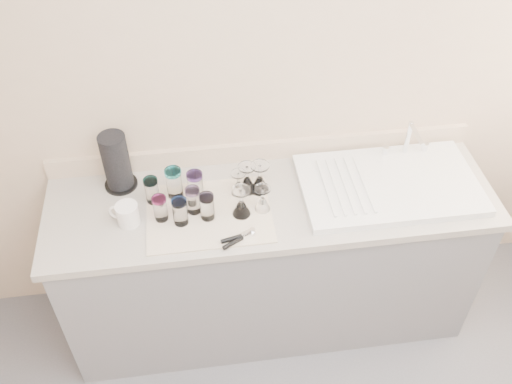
{
  "coord_description": "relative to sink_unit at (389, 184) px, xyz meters",
  "views": [
    {
      "loc": [
        -0.33,
        -0.63,
        2.73
      ],
      "look_at": [
        -0.08,
        1.15,
        1.0
      ],
      "focal_mm": 40.0,
      "sensor_mm": 36.0,
      "label": 1
    }
  ],
  "objects": [
    {
      "name": "tumbler_purple",
      "position": [
        -0.89,
        0.04,
        0.06
      ],
      "size": [
        0.07,
        0.07,
        0.15
      ],
      "color": "white",
      "rests_on": "dish_towel"
    },
    {
      "name": "goblet_front_right",
      "position": [
        -0.61,
        -0.07,
        0.03
      ],
      "size": [
        0.07,
        0.07,
        0.13
      ],
      "color": "white",
      "rests_on": "dish_towel"
    },
    {
      "name": "sink_unit",
      "position": [
        0.0,
        0.0,
        0.0
      ],
      "size": [
        0.82,
        0.5,
        0.22
      ],
      "color": "white",
      "rests_on": "counter_unit"
    },
    {
      "name": "tumbler_magenta",
      "position": [
        -1.05,
        -0.07,
        0.05
      ],
      "size": [
        0.06,
        0.06,
        0.12
      ],
      "color": "white",
      "rests_on": "dish_towel"
    },
    {
      "name": "tumbler_lavender",
      "position": [
        -0.85,
        -0.09,
        0.05
      ],
      "size": [
        0.07,
        0.07,
        0.13
      ],
      "color": "white",
      "rests_on": "dish_towel"
    },
    {
      "name": "can_opener",
      "position": [
        -0.73,
        -0.24,
        -0.0
      ],
      "size": [
        0.15,
        0.1,
        0.02
      ],
      "color": "silver",
      "rests_on": "dish_towel"
    },
    {
      "name": "tumbler_cyan",
      "position": [
        -0.99,
        0.07,
        0.07
      ],
      "size": [
        0.08,
        0.08,
        0.15
      ],
      "color": "white",
      "rests_on": "dish_towel"
    },
    {
      "name": "counter_unit",
      "position": [
        -0.55,
        -0.0,
        -0.47
      ],
      "size": [
        2.06,
        0.62,
        0.9
      ],
      "color": "slate",
      "rests_on": "ground"
    },
    {
      "name": "tumbler_teal",
      "position": [
        -1.09,
        0.05,
        0.05
      ],
      "size": [
        0.06,
        0.06,
        0.13
      ],
      "color": "white",
      "rests_on": "dish_towel"
    },
    {
      "name": "dish_towel",
      "position": [
        -0.84,
        -0.06,
        -0.02
      ],
      "size": [
        0.55,
        0.42,
        0.01
      ],
      "primitive_type": "cube",
      "color": "silver",
      "rests_on": "counter_unit"
    },
    {
      "name": "tumbler_blue",
      "position": [
        -0.97,
        -0.1,
        0.06
      ],
      "size": [
        0.07,
        0.07,
        0.13
      ],
      "color": "white",
      "rests_on": "dish_towel"
    },
    {
      "name": "goblet_front_left",
      "position": [
        -0.7,
        -0.09,
        0.04
      ],
      "size": [
        0.08,
        0.08,
        0.15
      ],
      "color": "white",
      "rests_on": "dish_towel"
    },
    {
      "name": "tumbler_extra",
      "position": [
        -0.91,
        -0.04,
        0.05
      ],
      "size": [
        0.07,
        0.07,
        0.13
      ],
      "color": "white",
      "rests_on": "dish_towel"
    },
    {
      "name": "room_envelope",
      "position": [
        -0.55,
        -1.2,
        0.64
      ],
      "size": [
        3.54,
        3.5,
        2.52
      ],
      "color": "#57565C",
      "rests_on": "ground"
    },
    {
      "name": "goblet_back_right",
      "position": [
        -0.6,
        0.05,
        0.04
      ],
      "size": [
        0.09,
        0.09,
        0.15
      ],
      "color": "white",
      "rests_on": "dish_towel"
    },
    {
      "name": "paper_towel_roll",
      "position": [
        -1.24,
        0.18,
        0.12
      ],
      "size": [
        0.15,
        0.15,
        0.29
      ],
      "color": "black",
      "rests_on": "counter_unit"
    },
    {
      "name": "goblet_extra",
      "position": [
        -0.66,
        0.06,
        0.04
      ],
      "size": [
        0.08,
        0.08,
        0.15
      ],
      "color": "white",
      "rests_on": "dish_towel"
    },
    {
      "name": "goblet_back_left",
      "position": [
        -0.7,
        0.05,
        0.03
      ],
      "size": [
        0.07,
        0.07,
        0.12
      ],
      "color": "white",
      "rests_on": "dish_towel"
    },
    {
      "name": "white_mug",
      "position": [
        -1.2,
        -0.06,
        0.03
      ],
      "size": [
        0.15,
        0.13,
        0.1
      ],
      "color": "white",
      "rests_on": "counter_unit"
    }
  ]
}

